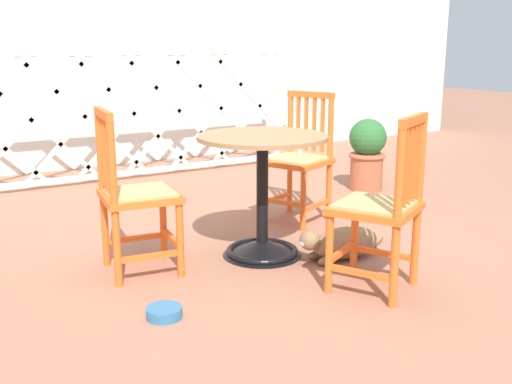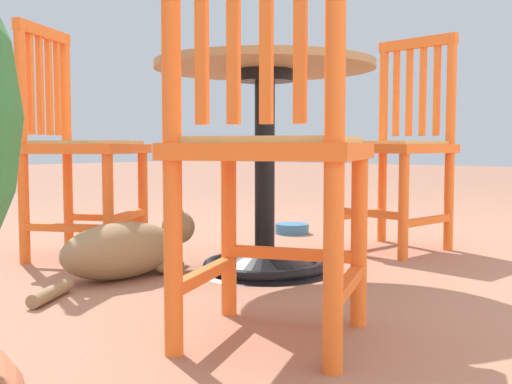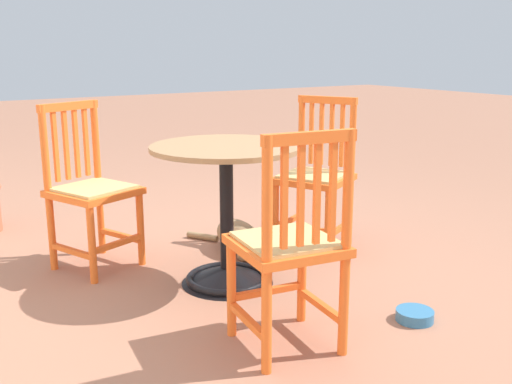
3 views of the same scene
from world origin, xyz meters
TOP-DOWN VIEW (x-y plane):
  - ground_plane at (0.00, 0.00)m, footprint 24.00×24.00m
  - cafe_table at (-0.07, 0.13)m, footprint 0.76×0.76m
  - orange_chair_at_corner at (0.16, -0.62)m, footprint 0.54×0.54m
  - orange_chair_by_planter at (0.55, 0.64)m, footprint 0.52×0.52m
  - orange_chair_near_fence at (-0.81, 0.26)m, footprint 0.45×0.45m
  - tabby_cat at (0.29, -0.17)m, footprint 0.74×0.27m
  - pet_water_bowl at (-0.91, -0.36)m, footprint 0.17×0.17m

SIDE VIEW (x-z plane):
  - ground_plane at x=0.00m, z-range 0.00..0.00m
  - pet_water_bowl at x=-0.91m, z-range 0.00..0.05m
  - tabby_cat at x=0.29m, z-range -0.02..0.21m
  - cafe_table at x=-0.07m, z-range -0.08..0.65m
  - orange_chair_at_corner at x=0.16m, z-range -0.02..0.89m
  - orange_chair_by_planter at x=0.55m, z-range -0.02..0.89m
  - orange_chair_near_fence at x=-0.81m, z-range -0.02..0.89m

